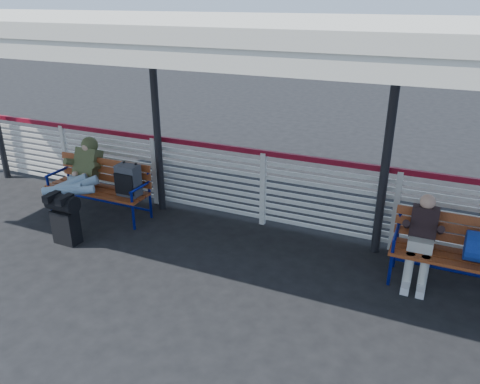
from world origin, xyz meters
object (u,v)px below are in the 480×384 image
at_px(traveler_man, 77,181).
at_px(companion_person, 421,239).
at_px(bench_left, 111,182).
at_px(luggage_stack, 65,217).

distance_m(traveler_man, companion_person, 5.17).
bearing_deg(bench_left, traveler_man, -138.69).
relative_size(luggage_stack, traveler_man, 0.47).
xyz_separation_m(bench_left, traveler_man, (-0.39, -0.34, 0.07)).
distance_m(luggage_stack, traveler_man, 0.81).
relative_size(luggage_stack, bench_left, 0.43).
bearing_deg(luggage_stack, traveler_man, 117.73).
distance_m(luggage_stack, companion_person, 4.93).
bearing_deg(bench_left, luggage_stack, -92.32).
bearing_deg(companion_person, traveler_man, -175.99).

